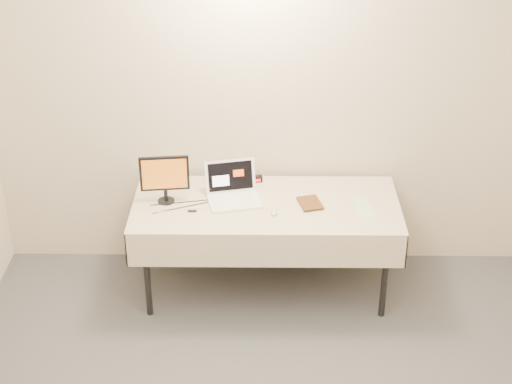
{
  "coord_description": "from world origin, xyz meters",
  "views": [
    {
      "loc": [
        -0.03,
        -2.67,
        3.49
      ],
      "look_at": [
        -0.07,
        1.99,
        0.86
      ],
      "focal_mm": 55.0,
      "sensor_mm": 36.0,
      "label": 1
    }
  ],
  "objects_px": {
    "table": "(266,211)",
    "book": "(300,193)",
    "laptop": "(233,191)",
    "monitor": "(165,176)"
  },
  "relations": [
    {
      "from": "laptop",
      "to": "monitor",
      "type": "height_order",
      "value": "monitor"
    },
    {
      "from": "book",
      "to": "laptop",
      "type": "bearing_deg",
      "value": 153.64
    },
    {
      "from": "table",
      "to": "monitor",
      "type": "bearing_deg",
      "value": 178.16
    },
    {
      "from": "table",
      "to": "laptop",
      "type": "height_order",
      "value": "laptop"
    },
    {
      "from": "table",
      "to": "laptop",
      "type": "xyz_separation_m",
      "value": [
        -0.23,
        0.07,
        0.12
      ]
    },
    {
      "from": "table",
      "to": "laptop",
      "type": "relative_size",
      "value": 4.44
    },
    {
      "from": "laptop",
      "to": "book",
      "type": "height_order",
      "value": "laptop"
    },
    {
      "from": "monitor",
      "to": "book",
      "type": "distance_m",
      "value": 0.94
    },
    {
      "from": "table",
      "to": "book",
      "type": "distance_m",
      "value": 0.29
    },
    {
      "from": "table",
      "to": "monitor",
      "type": "distance_m",
      "value": 0.75
    }
  ]
}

